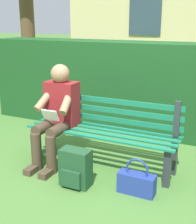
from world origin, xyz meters
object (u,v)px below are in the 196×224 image
Objects in this scene: park_bench at (104,129)px; handbag at (137,182)px; person_seated at (57,112)px; backpack at (75,168)px.

handbag is (-0.57, 0.47, -0.31)m from park_bench.
backpack is at bearing 138.27° from person_seated.
person_seated reaches higher than park_bench.
person_seated is 0.77m from backpack.
park_bench reaches higher than backpack.
park_bench is 0.80m from handbag.
person_seated is (0.53, 0.17, 0.18)m from park_bench.
park_bench is at bearing -162.56° from person_seated.
handbag is at bearing -168.37° from backpack.
park_bench is 1.52× the size of person_seated.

